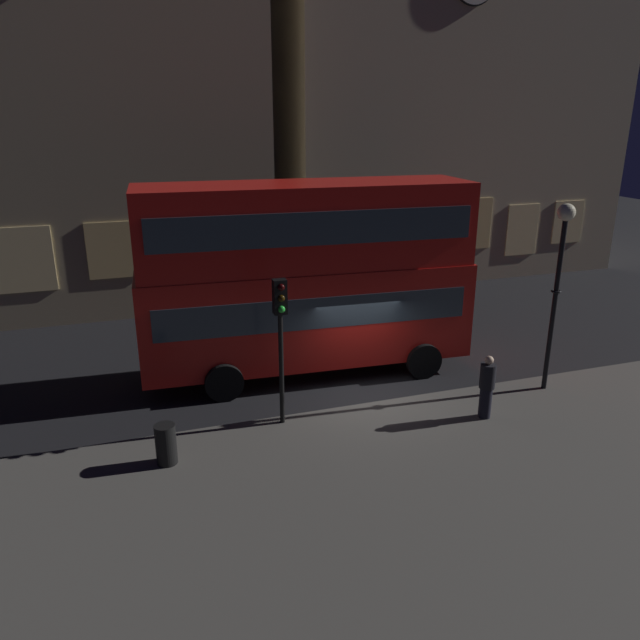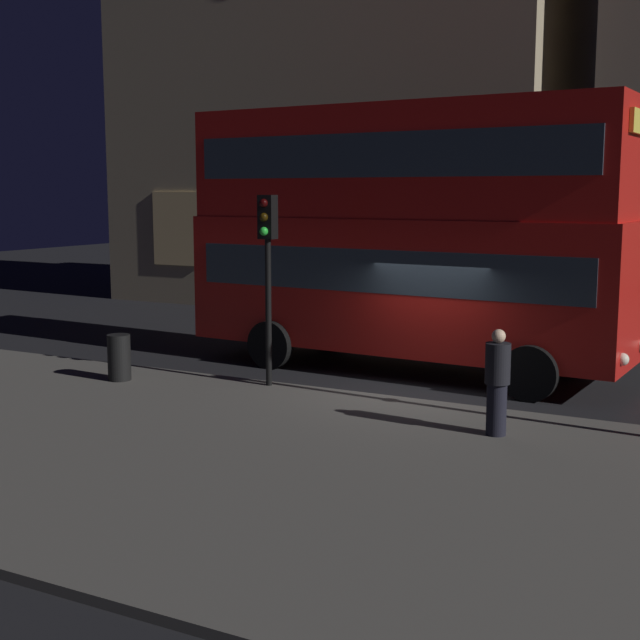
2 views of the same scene
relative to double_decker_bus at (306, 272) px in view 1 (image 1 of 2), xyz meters
The scene contains 9 objects.
ground_plane 4.01m from the double_decker_bus, 62.80° to the right, with size 80.00×80.00×0.00m, color black.
sidewalk_slab 7.95m from the double_decker_bus, 81.28° to the right, with size 44.00×8.93×0.12m, color #4C4944.
building_with_clock 14.70m from the double_decker_bus, 120.82° to the left, with size 15.53×9.14×18.44m.
building_plain_facade 17.14m from the double_decker_bus, 49.35° to the left, with size 16.29×9.23×17.71m.
double_decker_bus is the anchor object (origin of this frame).
traffic_light_near_kerb 3.52m from the double_decker_bus, 117.34° to the right, with size 0.32×0.36×3.77m.
street_lamp 7.00m from the double_decker_bus, 29.93° to the right, with size 0.47×0.47×5.26m.
pedestrian 6.05m from the double_decker_bus, 52.41° to the right, with size 0.40×0.40×1.70m.
litter_bin 6.67m from the double_decker_bus, 137.98° to the right, with size 0.47×0.47×0.94m, color black.
Camera 1 is at (-6.16, -14.36, 7.59)m, focal length 34.11 mm.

